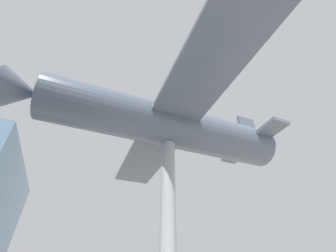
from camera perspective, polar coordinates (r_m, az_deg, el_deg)
name	(u,v)px	position (r m, az deg, el deg)	size (l,w,h in m)	color
support_pylon_central	(168,226)	(8.94, 0.00, -24.10)	(0.60, 0.60, 7.04)	#999EA3
suspended_airplane	(161,124)	(10.75, -1.72, 0.45)	(14.29, 13.07, 2.92)	#4C5666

